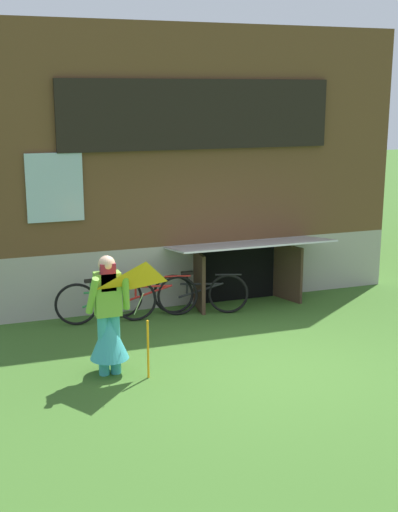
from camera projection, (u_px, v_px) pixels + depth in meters
name	position (u px, v px, depth m)	size (l,w,h in m)	color
ground_plane	(270.00, 365.00, 9.45)	(60.00, 60.00, 0.00)	#386023
log_house	(153.00, 155.00, 14.17)	(7.54, 6.66, 4.79)	#9E998E
person	(109.00, 325.00, 9.00)	(0.61, 0.52, 1.63)	teal
kite	(147.00, 290.00, 8.53)	(0.85, 0.85, 1.55)	orange
bicycle_black	(201.00, 293.00, 11.58)	(1.55, 0.55, 0.74)	black
bicycle_red	(150.00, 296.00, 11.42)	(1.60, 0.40, 0.74)	black
bicycle_green	(106.00, 301.00, 11.09)	(1.65, 0.24, 0.76)	black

